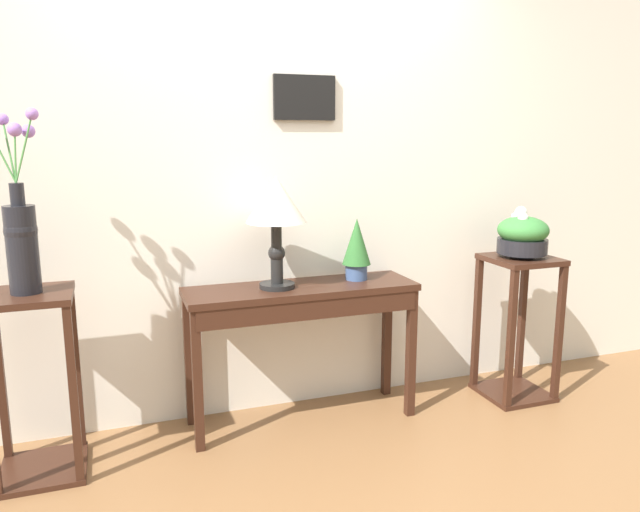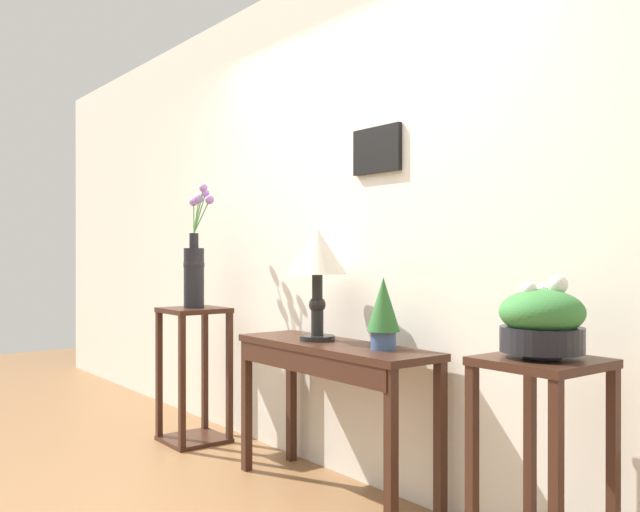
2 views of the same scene
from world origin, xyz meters
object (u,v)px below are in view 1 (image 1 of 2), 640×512
planter_bowl_wide_right (523,235)px  potted_plant_on_console (357,247)px  pedestal_stand_left (36,385)px  flower_vase_tall_left (21,233)px  console_table (303,308)px  table_lamp (276,206)px  pedestal_stand_right (517,328)px

planter_bowl_wide_right → potted_plant_on_console: bearing=170.8°
pedestal_stand_left → flower_vase_tall_left: bearing=83.3°
planter_bowl_wide_right → console_table: bearing=175.7°
potted_plant_on_console → planter_bowl_wide_right: planter_bowl_wide_right is taller
flower_vase_tall_left → table_lamp: bearing=5.2°
pedestal_stand_left → flower_vase_tall_left: flower_vase_tall_left is taller
table_lamp → pedestal_stand_left: 1.38m
pedestal_stand_right → planter_bowl_wide_right: (-0.00, 0.00, 0.55)m
flower_vase_tall_left → pedestal_stand_right: size_ratio=0.93×
potted_plant_on_console → pedestal_stand_left: size_ratio=0.39×
pedestal_stand_right → planter_bowl_wide_right: 0.55m
table_lamp → potted_plant_on_console: table_lamp is taller
table_lamp → flower_vase_tall_left: 1.16m
console_table → potted_plant_on_console: bearing=10.2°
flower_vase_tall_left → potted_plant_on_console: bearing=5.0°
console_table → potted_plant_on_console: size_ratio=3.62×
console_table → pedestal_stand_left: bearing=-176.2°
pedestal_stand_left → pedestal_stand_right: pedestal_stand_left is taller
console_table → flower_vase_tall_left: bearing=-176.4°
console_table → pedestal_stand_left: size_ratio=1.43×
console_table → potted_plant_on_console: potted_plant_on_console is taller
console_table → flower_vase_tall_left: (-1.28, -0.08, 0.48)m
console_table → table_lamp: size_ratio=2.12×
flower_vase_tall_left → planter_bowl_wide_right: (2.56, -0.02, -0.15)m
potted_plant_on_console → pedestal_stand_left: potted_plant_on_console is taller
potted_plant_on_console → pedestal_stand_right: (0.96, -0.16, -0.51)m
table_lamp → potted_plant_on_console: (0.46, 0.04, -0.24)m
table_lamp → potted_plant_on_console: 0.52m
potted_plant_on_console → pedestal_stand_right: potted_plant_on_console is taller
pedestal_stand_left → flower_vase_tall_left: (0.00, 0.00, 0.69)m
flower_vase_tall_left → pedestal_stand_right: 2.66m
pedestal_stand_left → planter_bowl_wide_right: planter_bowl_wide_right is taller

